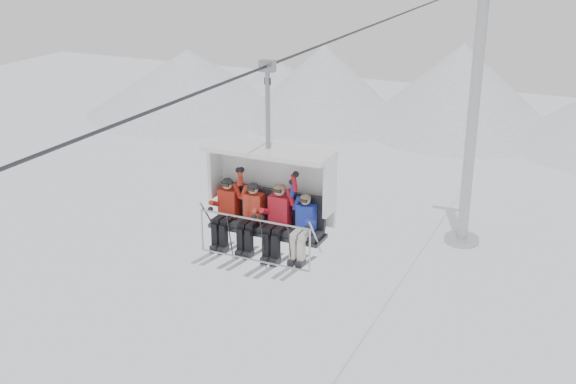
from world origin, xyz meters
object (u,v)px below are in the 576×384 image
at_px(skier_center_right, 278,217).
at_px(skier_far_right, 304,225).
at_px(skier_far_left, 226,210).
at_px(chairlift_carrier, 272,188).
at_px(lift_tower_right, 471,137).
at_px(skier_center_left, 252,214).

relative_size(skier_center_right, skier_far_right, 1.02).
bearing_deg(skier_far_left, chairlift_carrier, 19.12).
distance_m(lift_tower_right, skier_center_left, 23.56).
height_order(chairlift_carrier, skier_center_right, chairlift_carrier).
bearing_deg(skier_far_right, skier_far_left, 179.65).
relative_size(lift_tower_right, skier_center_left, 7.99).
distance_m(lift_tower_right, skier_center_right, 23.56).
bearing_deg(skier_center_left, chairlift_carrier, 45.59).
bearing_deg(chairlift_carrier, skier_center_right, -46.58).
xyz_separation_m(lift_tower_right, skier_center_left, (-0.31, -23.14, 4.42)).
bearing_deg(skier_center_left, skier_far_right, -0.44).
relative_size(lift_tower_right, skier_center_right, 7.86).
bearing_deg(skier_far_left, skier_center_right, 0.36).
height_order(chairlift_carrier, skier_far_left, chairlift_carrier).
xyz_separation_m(skier_far_left, skier_center_right, (1.20, 0.01, 0.03)).
bearing_deg(lift_tower_right, skier_far_left, -92.26).
distance_m(chairlift_carrier, skier_center_right, 0.66).
bearing_deg(lift_tower_right, chairlift_carrier, -90.00).
relative_size(lift_tower_right, skier_far_right, 7.99).
relative_size(skier_center_left, skier_far_right, 1.00).
xyz_separation_m(skier_center_right, skier_far_right, (0.58, -0.02, -0.06)).
relative_size(skier_center_left, skier_center_right, 0.98).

